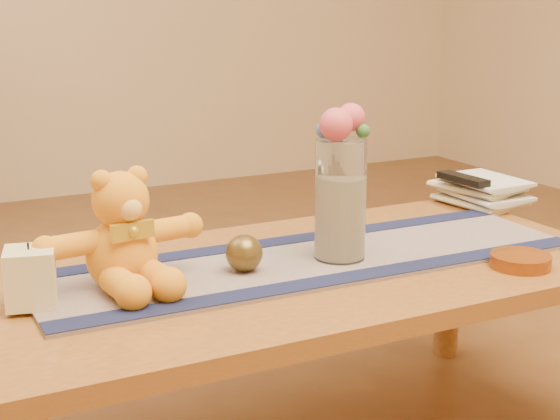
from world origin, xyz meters
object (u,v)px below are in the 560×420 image
tv_remote (463,179)px  bronze_ball (244,253)px  teddy_bear (121,230)px  amber_dish (520,261)px  book_bottom (459,205)px  pillar_candle (30,277)px  glass_vase (340,200)px

tv_remote → bronze_ball: bearing=-167.8°
teddy_bear → amber_dish: bearing=-24.8°
teddy_bear → book_bottom: teddy_bear is taller
pillar_candle → glass_vase: 0.66m
teddy_bear → glass_vase: 0.47m
bronze_ball → tv_remote: tv_remote is taller
teddy_bear → bronze_ball: (0.25, -0.04, -0.07)m
pillar_candle → book_bottom: bearing=10.8°
teddy_bear → bronze_ball: size_ratio=4.22×
teddy_bear → glass_vase: (0.47, -0.05, 0.02)m
glass_vase → pillar_candle: bearing=178.5°
pillar_candle → glass_vase: size_ratio=0.41×
pillar_candle → glass_vase: glass_vase is taller
pillar_candle → glass_vase: (0.65, -0.02, 0.08)m
glass_vase → tv_remote: size_ratio=1.62×
teddy_bear → tv_remote: (0.99, 0.18, -0.03)m
bronze_ball → book_bottom: bronze_ball is taller
glass_vase → bronze_ball: bearing=176.6°
bronze_ball → tv_remote: 0.78m
teddy_bear → book_bottom: size_ratio=1.47×
bronze_ball → book_bottom: 0.78m
bronze_ball → amber_dish: bearing=-22.5°
teddy_bear → tv_remote: teddy_bear is taller
glass_vase → amber_dish: glass_vase is taller
teddy_bear → book_bottom: (0.99, 0.19, -0.11)m
pillar_candle → tv_remote: (1.18, 0.21, 0.02)m
glass_vase → bronze_ball: (-0.22, 0.01, -0.09)m
book_bottom → amber_dish: (-0.20, -0.45, 0.00)m
glass_vase → book_bottom: 0.59m
teddy_bear → bronze_ball: 0.26m
tv_remote → amber_dish: (-0.20, -0.44, -0.07)m
amber_dish → bronze_ball: bearing=157.5°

